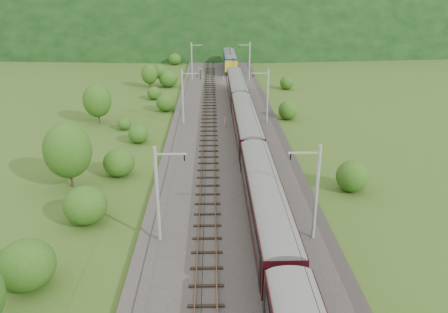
{
  "coord_description": "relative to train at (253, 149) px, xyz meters",
  "views": [
    {
      "loc": [
        -1.85,
        -30.45,
        19.41
      ],
      "look_at": [
        -0.69,
        12.38,
        2.6
      ],
      "focal_mm": 35.0,
      "sensor_mm": 36.0,
      "label": 1
    }
  ],
  "objects": [
    {
      "name": "hazard_post_far",
      "position": [
        -1.84,
        48.93,
        -2.41
      ],
      "size": [
        0.15,
        0.15,
        1.38
      ],
      "primitive_type": "cylinder",
      "color": "red",
      "rests_on": "railbed"
    },
    {
      "name": "overhead_wires",
      "position": [
        -2.4,
        -2.29,
        3.7
      ],
      "size": [
        4.83,
        198.0,
        0.03
      ],
      "color": "black",
      "rests_on": "ground"
    },
    {
      "name": "railbed",
      "position": [
        -2.4,
        -2.29,
        -3.25
      ],
      "size": [
        14.0,
        220.0,
        0.3
      ],
      "primitive_type": "cube",
      "color": "#38332D",
      "rests_on": "ground"
    },
    {
      "name": "track_left",
      "position": [
        -4.8,
        -2.29,
        -3.03
      ],
      "size": [
        2.4,
        220.0,
        0.27
      ],
      "color": "brown",
      "rests_on": "railbed"
    },
    {
      "name": "mountain_main",
      "position": [
        -2.4,
        247.71,
        -3.4
      ],
      "size": [
        504.0,
        360.0,
        244.0
      ],
      "primitive_type": "ellipsoid",
      "color": "black",
      "rests_on": "ground"
    },
    {
      "name": "vegetation_right",
      "position": [
        8.67,
        -2.06,
        -2.08
      ],
      "size": [
        6.05,
        96.21,
        2.91
      ],
      "color": "#265015",
      "rests_on": "ground"
    },
    {
      "name": "hazard_post_near",
      "position": [
        -2.44,
        17.75,
        -2.35
      ],
      "size": [
        0.16,
        0.16,
        1.51
      ],
      "primitive_type": "cylinder",
      "color": "red",
      "rests_on": "railbed"
    },
    {
      "name": "track_right",
      "position": [
        0.0,
        -2.29,
        -3.03
      ],
      "size": [
        2.4,
        220.0,
        0.27
      ],
      "color": "brown",
      "rests_on": "railbed"
    },
    {
      "name": "vegetation_left",
      "position": [
        -16.48,
        0.48,
        -0.95
      ],
      "size": [
        13.26,
        151.11,
        6.87
      ],
      "color": "#265015",
      "rests_on": "ground"
    },
    {
      "name": "mountain_ridge",
      "position": [
        -122.4,
        287.71,
        -3.4
      ],
      "size": [
        336.0,
        280.0,
        132.0
      ],
      "primitive_type": "ellipsoid",
      "color": "black",
      "rests_on": "ground"
    },
    {
      "name": "catenary_left",
      "position": [
        -8.52,
        19.71,
        1.1
      ],
      "size": [
        2.54,
        192.28,
        8.0
      ],
      "color": "gray",
      "rests_on": "railbed"
    },
    {
      "name": "signal",
      "position": [
        -6.85,
        52.32,
        -1.7
      ],
      "size": [
        0.26,
        0.26,
        2.39
      ],
      "color": "black",
      "rests_on": "railbed"
    },
    {
      "name": "catenary_right",
      "position": [
        3.72,
        19.71,
        1.1
      ],
      "size": [
        2.54,
        192.28,
        8.0
      ],
      "color": "gray",
      "rests_on": "railbed"
    },
    {
      "name": "train",
      "position": [
        0.0,
        0.0,
        0.0
      ],
      "size": [
        2.85,
        136.67,
        4.96
      ],
      "color": "black",
      "rests_on": "ground"
    },
    {
      "name": "ground",
      "position": [
        -2.4,
        -12.29,
        -3.4
      ],
      "size": [
        600.0,
        600.0,
        0.0
      ],
      "primitive_type": "plane",
      "color": "#3A5A1C",
      "rests_on": "ground"
    }
  ]
}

